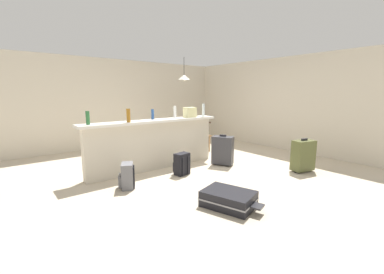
% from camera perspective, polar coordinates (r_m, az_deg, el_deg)
% --- Properties ---
extents(ground_plane, '(13.00, 13.00, 0.05)m').
position_cam_1_polar(ground_plane, '(5.41, -0.29, -6.86)').
color(ground_plane, beige).
extents(wall_back, '(6.60, 0.10, 2.50)m').
position_cam_1_polar(wall_back, '(7.82, -14.32, 7.53)').
color(wall_back, beige).
rests_on(wall_back, ground_plane).
extents(wall_right, '(0.10, 6.00, 2.50)m').
position_cam_1_polar(wall_right, '(7.63, 16.75, 7.36)').
color(wall_right, beige).
rests_on(wall_right, ground_plane).
extents(partition_half_wall, '(2.80, 0.20, 0.97)m').
position_cam_1_polar(partition_half_wall, '(5.17, -8.55, -1.98)').
color(partition_half_wall, beige).
rests_on(partition_half_wall, ground_plane).
extents(bar_countertop, '(2.96, 0.40, 0.05)m').
position_cam_1_polar(bar_countertop, '(5.09, -8.70, 3.63)').
color(bar_countertop, white).
rests_on(bar_countertop, partition_half_wall).
extents(bottle_green, '(0.06, 0.06, 0.23)m').
position_cam_1_polar(bottle_green, '(4.60, -22.74, 4.06)').
color(bottle_green, '#2D6B38').
rests_on(bottle_green, bar_countertop).
extents(bottle_amber, '(0.07, 0.07, 0.25)m').
position_cam_1_polar(bottle_amber, '(4.72, -14.34, 4.78)').
color(bottle_amber, '#9E661E').
rests_on(bottle_amber, bar_countertop).
extents(bottle_blue, '(0.06, 0.06, 0.21)m').
position_cam_1_polar(bottle_blue, '(5.17, -8.99, 5.16)').
color(bottle_blue, '#284C89').
rests_on(bottle_blue, bar_countertop).
extents(bottle_white, '(0.06, 0.06, 0.26)m').
position_cam_1_polar(bottle_white, '(5.45, -3.93, 5.76)').
color(bottle_white, silver).
rests_on(bottle_white, bar_countertop).
extents(bottle_clear, '(0.06, 0.06, 0.29)m').
position_cam_1_polar(bottle_clear, '(5.72, 2.63, 6.15)').
color(bottle_clear, silver).
rests_on(bottle_clear, bar_countertop).
extents(grocery_bag, '(0.26, 0.18, 0.22)m').
position_cam_1_polar(grocery_bag, '(5.57, -0.48, 5.68)').
color(grocery_bag, beige).
rests_on(grocery_bag, bar_countertop).
extents(dining_table, '(1.10, 0.80, 0.74)m').
position_cam_1_polar(dining_table, '(7.08, -1.15, 2.70)').
color(dining_table, '#332319').
rests_on(dining_table, ground_plane).
extents(dining_chair_near_partition, '(0.40, 0.40, 0.93)m').
position_cam_1_polar(dining_chair_near_partition, '(6.69, 1.62, 1.14)').
color(dining_chair_near_partition, '#9E754C').
rests_on(dining_chair_near_partition, ground_plane).
extents(pendant_lamp, '(0.34, 0.34, 0.64)m').
position_cam_1_polar(pendant_lamp, '(6.97, -1.82, 13.50)').
color(pendant_lamp, black).
extents(suitcase_flat_black, '(0.68, 0.89, 0.22)m').
position_cam_1_polar(suitcase_flat_black, '(3.57, 8.38, -13.81)').
color(suitcase_flat_black, black).
rests_on(suitcase_flat_black, ground_plane).
extents(suitcase_upright_charcoal, '(0.42, 0.50, 0.67)m').
position_cam_1_polar(suitcase_upright_charcoal, '(5.43, 7.03, -3.00)').
color(suitcase_upright_charcoal, '#38383D').
rests_on(suitcase_upright_charcoal, ground_plane).
extents(backpack_grey, '(0.32, 0.33, 0.42)m').
position_cam_1_polar(backpack_grey, '(4.27, -14.66, -8.70)').
color(backpack_grey, slate).
rests_on(backpack_grey, ground_plane).
extents(backpack_black, '(0.30, 0.28, 0.42)m').
position_cam_1_polar(backpack_black, '(4.81, -2.38, -6.24)').
color(backpack_black, black).
rests_on(backpack_black, ground_plane).
extents(suitcase_upright_olive, '(0.48, 0.33, 0.67)m').
position_cam_1_polar(suitcase_upright_olive, '(5.42, 24.08, -3.85)').
color(suitcase_upright_olive, '#51562D').
rests_on(suitcase_upright_olive, ground_plane).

